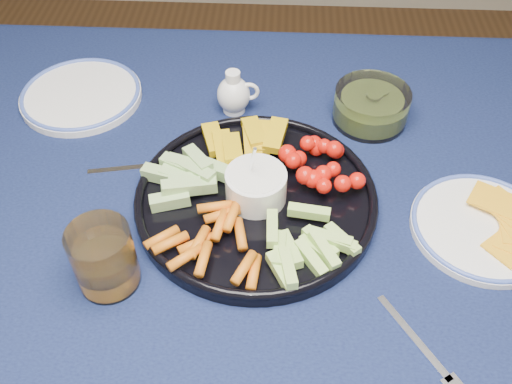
{
  "coord_description": "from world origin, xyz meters",
  "views": [
    {
      "loc": [
        -0.0,
        -0.56,
        1.41
      ],
      "look_at": [
        -0.03,
        0.03,
        0.77
      ],
      "focal_mm": 40.0,
      "sensor_mm": 36.0,
      "label": 1
    }
  ],
  "objects_px": {
    "creamer_pitcher": "(234,94)",
    "cheese_plate": "(483,225)",
    "juice_tumbler": "(105,261)",
    "dining_table": "(276,256)",
    "crudite_platter": "(254,195)",
    "pickle_bowl": "(371,107)",
    "side_plate_extra": "(81,95)"
  },
  "relations": [
    {
      "from": "crudite_platter",
      "to": "pickle_bowl",
      "type": "relative_size",
      "value": 2.82
    },
    {
      "from": "cheese_plate",
      "to": "juice_tumbler",
      "type": "distance_m",
      "value": 0.55
    },
    {
      "from": "creamer_pitcher",
      "to": "juice_tumbler",
      "type": "xyz_separation_m",
      "value": [
        -0.14,
        -0.38,
        0.01
      ]
    },
    {
      "from": "dining_table",
      "to": "pickle_bowl",
      "type": "xyz_separation_m",
      "value": [
        0.16,
        0.25,
        0.12
      ]
    },
    {
      "from": "crudite_platter",
      "to": "creamer_pitcher",
      "type": "xyz_separation_m",
      "value": [
        -0.05,
        0.23,
        0.01
      ]
    },
    {
      "from": "cheese_plate",
      "to": "side_plate_extra",
      "type": "height_order",
      "value": "cheese_plate"
    },
    {
      "from": "crudite_platter",
      "to": "cheese_plate",
      "type": "distance_m",
      "value": 0.34
    },
    {
      "from": "dining_table",
      "to": "cheese_plate",
      "type": "relative_size",
      "value": 7.86
    },
    {
      "from": "pickle_bowl",
      "to": "side_plate_extra",
      "type": "xyz_separation_m",
      "value": [
        -0.53,
        0.03,
        -0.02
      ]
    },
    {
      "from": "cheese_plate",
      "to": "side_plate_extra",
      "type": "bearing_deg",
      "value": 157.39
    },
    {
      "from": "crudite_platter",
      "to": "side_plate_extra",
      "type": "bearing_deg",
      "value": 143.61
    },
    {
      "from": "cheese_plate",
      "to": "juice_tumbler",
      "type": "bearing_deg",
      "value": -167.85
    },
    {
      "from": "creamer_pitcher",
      "to": "cheese_plate",
      "type": "xyz_separation_m",
      "value": [
        0.39,
        -0.26,
        -0.02
      ]
    },
    {
      "from": "pickle_bowl",
      "to": "dining_table",
      "type": "bearing_deg",
      "value": -122.54
    },
    {
      "from": "crudite_platter",
      "to": "creamer_pitcher",
      "type": "distance_m",
      "value": 0.24
    },
    {
      "from": "pickle_bowl",
      "to": "juice_tumbler",
      "type": "height_order",
      "value": "juice_tumbler"
    },
    {
      "from": "dining_table",
      "to": "juice_tumbler",
      "type": "relative_size",
      "value": 16.55
    },
    {
      "from": "dining_table",
      "to": "creamer_pitcher",
      "type": "height_order",
      "value": "creamer_pitcher"
    },
    {
      "from": "crudite_platter",
      "to": "pickle_bowl",
      "type": "bearing_deg",
      "value": 47.73
    },
    {
      "from": "crudite_platter",
      "to": "side_plate_extra",
      "type": "distance_m",
      "value": 0.42
    },
    {
      "from": "creamer_pitcher",
      "to": "cheese_plate",
      "type": "bearing_deg",
      "value": -34.14
    },
    {
      "from": "creamer_pitcher",
      "to": "cheese_plate",
      "type": "relative_size",
      "value": 0.39
    },
    {
      "from": "pickle_bowl",
      "to": "cheese_plate",
      "type": "xyz_separation_m",
      "value": [
        0.15,
        -0.25,
        -0.02
      ]
    },
    {
      "from": "creamer_pitcher",
      "to": "side_plate_extra",
      "type": "height_order",
      "value": "creamer_pitcher"
    },
    {
      "from": "dining_table",
      "to": "creamer_pitcher",
      "type": "xyz_separation_m",
      "value": [
        -0.08,
        0.26,
        0.12
      ]
    },
    {
      "from": "pickle_bowl",
      "to": "side_plate_extra",
      "type": "distance_m",
      "value": 0.53
    },
    {
      "from": "pickle_bowl",
      "to": "side_plate_extra",
      "type": "bearing_deg",
      "value": 176.46
    },
    {
      "from": "side_plate_extra",
      "to": "pickle_bowl",
      "type": "bearing_deg",
      "value": -3.54
    },
    {
      "from": "crudite_platter",
      "to": "juice_tumbler",
      "type": "bearing_deg",
      "value": -142.08
    },
    {
      "from": "creamer_pitcher",
      "to": "pickle_bowl",
      "type": "bearing_deg",
      "value": -3.47
    },
    {
      "from": "pickle_bowl",
      "to": "juice_tumbler",
      "type": "relative_size",
      "value": 1.32
    },
    {
      "from": "cheese_plate",
      "to": "juice_tumbler",
      "type": "xyz_separation_m",
      "value": [
        -0.53,
        -0.12,
        0.03
      ]
    }
  ]
}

